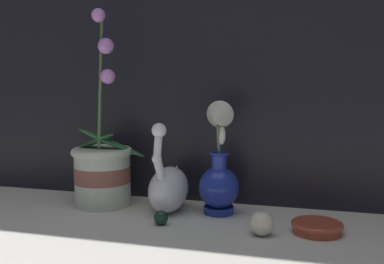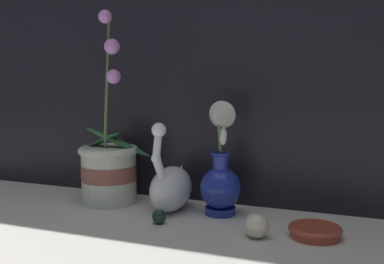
% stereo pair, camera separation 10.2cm
% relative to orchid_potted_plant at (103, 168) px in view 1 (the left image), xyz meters
% --- Properties ---
extents(ground_plane, '(2.80, 2.80, 0.00)m').
position_rel_orchid_potted_plant_xyz_m(ground_plane, '(0.26, -0.19, -0.10)').
color(ground_plane, beige).
extents(orchid_potted_plant, '(0.20, 0.16, 0.49)m').
position_rel_orchid_potted_plant_xyz_m(orchid_potted_plant, '(0.00, 0.00, 0.00)').
color(orchid_potted_plant, beige).
rests_on(orchid_potted_plant, ground_plane).
extents(swan_figurine, '(0.09, 0.19, 0.22)m').
position_rel_orchid_potted_plant_xyz_m(swan_figurine, '(0.18, -0.01, -0.03)').
color(swan_figurine, white).
rests_on(swan_figurine, ground_plane).
extents(blue_vase, '(0.10, 0.11, 0.27)m').
position_rel_orchid_potted_plant_xyz_m(blue_vase, '(0.30, -0.00, 0.01)').
color(blue_vase, navy).
rests_on(blue_vase, ground_plane).
extents(glass_sphere, '(0.05, 0.05, 0.05)m').
position_rel_orchid_potted_plant_xyz_m(glass_sphere, '(0.42, -0.12, -0.07)').
color(glass_sphere, beige).
rests_on(glass_sphere, ground_plane).
extents(amber_dish, '(0.11, 0.11, 0.02)m').
position_rel_orchid_potted_plant_xyz_m(amber_dish, '(0.53, -0.08, -0.08)').
color(amber_dish, '#A8422D').
rests_on(amber_dish, ground_plane).
extents(glass_bauble, '(0.03, 0.03, 0.03)m').
position_rel_orchid_potted_plant_xyz_m(glass_bauble, '(0.20, -0.11, -0.08)').
color(glass_bauble, '#142D23').
rests_on(glass_bauble, ground_plane).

